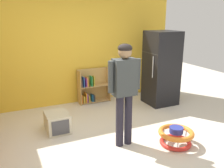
% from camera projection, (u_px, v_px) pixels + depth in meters
% --- Properties ---
extents(ground_plane, '(12.00, 12.00, 0.00)m').
position_uv_depth(ground_plane, '(117.00, 143.00, 4.26)').
color(ground_plane, beige).
rests_on(ground_plane, ground).
extents(back_wall, '(5.20, 0.06, 2.70)m').
position_uv_depth(back_wall, '(75.00, 49.00, 5.93)').
color(back_wall, yellow).
rests_on(back_wall, ground).
extents(refrigerator, '(0.73, 0.68, 1.78)m').
position_uv_depth(refrigerator, '(161.00, 68.00, 5.97)').
color(refrigerator, black).
rests_on(refrigerator, ground).
extents(bookshelf, '(0.80, 0.28, 0.85)m').
position_uv_depth(bookshelf, '(92.00, 88.00, 6.17)').
color(bookshelf, tan).
rests_on(bookshelf, ground).
extents(standing_person, '(0.57, 0.23, 1.73)m').
position_uv_depth(standing_person, '(124.00, 86.00, 3.95)').
color(standing_person, '#23202C').
rests_on(standing_person, ground).
extents(baby_walker, '(0.60, 0.60, 0.32)m').
position_uv_depth(baby_walker, '(176.00, 136.00, 4.19)').
color(baby_walker, red).
rests_on(baby_walker, ground).
extents(pet_carrier, '(0.42, 0.55, 0.36)m').
position_uv_depth(pet_carrier, '(57.00, 122.00, 4.68)').
color(pet_carrier, beige).
rests_on(pet_carrier, ground).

